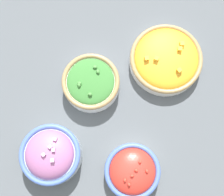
% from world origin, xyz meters
% --- Properties ---
extents(ground_plane, '(3.00, 3.00, 0.00)m').
position_xyz_m(ground_plane, '(0.00, 0.00, 0.00)').
color(ground_plane, '#4C5156').
extents(bowl_broccoli, '(0.14, 0.14, 0.06)m').
position_xyz_m(bowl_broccoli, '(-0.00, 0.07, 0.03)').
color(bowl_broccoli, white).
rests_on(bowl_broccoli, ground_plane).
extents(bowl_red_onion, '(0.14, 0.14, 0.09)m').
position_xyz_m(bowl_red_onion, '(-0.20, 0.03, 0.04)').
color(bowl_red_onion, '#B2C1CC').
rests_on(bowl_red_onion, ground_plane).
extents(bowl_squash, '(0.19, 0.19, 0.06)m').
position_xyz_m(bowl_squash, '(0.17, -0.05, 0.02)').
color(bowl_squash, silver).
rests_on(bowl_squash, ground_plane).
extents(bowl_cherry_tomatoes, '(0.13, 0.13, 0.07)m').
position_xyz_m(bowl_cherry_tomatoes, '(-0.11, -0.14, 0.03)').
color(bowl_cherry_tomatoes, white).
rests_on(bowl_cherry_tomatoes, ground_plane).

